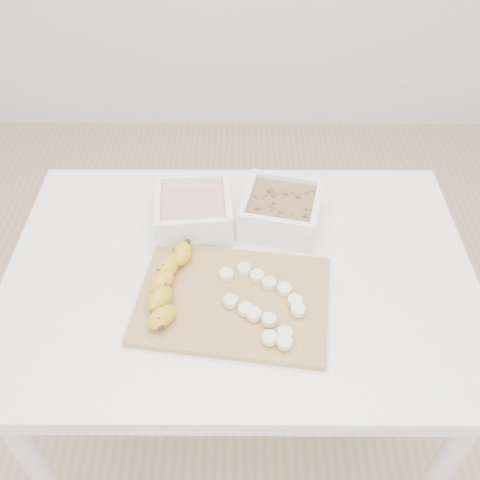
{
  "coord_description": "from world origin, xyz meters",
  "views": [
    {
      "loc": [
        0.0,
        -0.77,
        1.6
      ],
      "look_at": [
        0.0,
        0.03,
        0.81
      ],
      "focal_mm": 40.0,
      "sensor_mm": 36.0,
      "label": 1
    }
  ],
  "objects_px": {
    "bowl_granola": "(281,209)",
    "cutting_board": "(233,300)",
    "table": "(240,298)",
    "banana": "(168,285)",
    "bowl_yogurt": "(194,210)"
  },
  "relations": [
    {
      "from": "bowl_granola",
      "to": "cutting_board",
      "type": "height_order",
      "value": "bowl_granola"
    },
    {
      "from": "bowl_yogurt",
      "to": "table",
      "type": "bearing_deg",
      "value": -53.73
    },
    {
      "from": "table",
      "to": "banana",
      "type": "relative_size",
      "value": 4.53
    },
    {
      "from": "table",
      "to": "banana",
      "type": "height_order",
      "value": "banana"
    },
    {
      "from": "bowl_yogurt",
      "to": "cutting_board",
      "type": "distance_m",
      "value": 0.25
    },
    {
      "from": "bowl_granola",
      "to": "cutting_board",
      "type": "relative_size",
      "value": 0.54
    },
    {
      "from": "bowl_yogurt",
      "to": "bowl_granola",
      "type": "distance_m",
      "value": 0.2
    },
    {
      "from": "cutting_board",
      "to": "banana",
      "type": "xyz_separation_m",
      "value": [
        -0.13,
        0.02,
        0.03
      ]
    },
    {
      "from": "table",
      "to": "bowl_granola",
      "type": "distance_m",
      "value": 0.22
    },
    {
      "from": "bowl_granola",
      "to": "banana",
      "type": "distance_m",
      "value": 0.32
    },
    {
      "from": "bowl_granola",
      "to": "cutting_board",
      "type": "distance_m",
      "value": 0.26
    },
    {
      "from": "cutting_board",
      "to": "banana",
      "type": "relative_size",
      "value": 1.72
    },
    {
      "from": "bowl_granola",
      "to": "bowl_yogurt",
      "type": "bearing_deg",
      "value": -178.82
    },
    {
      "from": "table",
      "to": "bowl_yogurt",
      "type": "xyz_separation_m",
      "value": [
        -0.11,
        0.14,
        0.14
      ]
    },
    {
      "from": "table",
      "to": "bowl_yogurt",
      "type": "bearing_deg",
      "value": 126.27
    }
  ]
}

